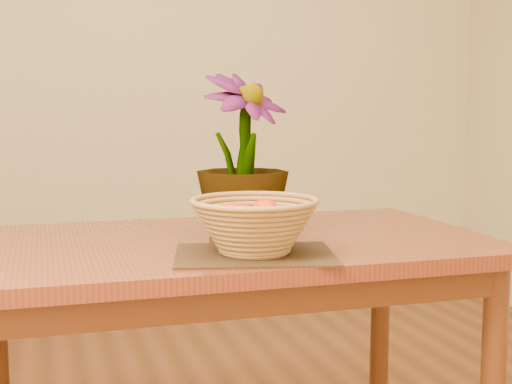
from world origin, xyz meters
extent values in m
cube|color=beige|center=(0.00, 2.25, 1.35)|extent=(4.00, 0.02, 2.70)
cube|color=maroon|center=(0.00, 0.30, 0.73)|extent=(1.40, 0.80, 0.04)
cube|color=#512912|center=(0.00, 0.30, 0.67)|extent=(1.28, 0.68, 0.08)
cylinder|color=#512912|center=(0.62, 0.62, 0.35)|extent=(0.06, 0.06, 0.71)
cube|color=#3C2816|center=(0.00, 0.06, 0.75)|extent=(0.43, 0.36, 0.01)
cylinder|color=#A47744|center=(0.00, 0.06, 0.76)|extent=(0.15, 0.15, 0.01)
sphere|color=#FF3204|center=(0.00, 0.06, 0.84)|extent=(0.06, 0.06, 0.06)
sphere|color=#FF3204|center=(0.04, 0.11, 0.84)|extent=(0.07, 0.07, 0.07)
sphere|color=#FF3204|center=(-0.04, 0.10, 0.84)|extent=(0.07, 0.07, 0.07)
sphere|color=#FF3204|center=(-0.04, 0.02, 0.84)|extent=(0.07, 0.07, 0.07)
sphere|color=#FF3204|center=(0.05, 0.02, 0.84)|extent=(0.07, 0.07, 0.07)
imported|color=#164D16|center=(0.05, 0.32, 0.97)|extent=(0.34, 0.34, 0.45)
camera|label=1|loc=(-0.47, -1.53, 1.10)|focal=50.00mm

